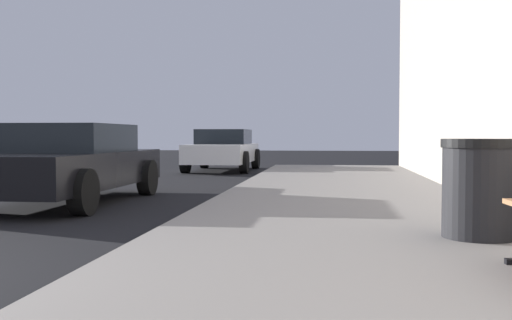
# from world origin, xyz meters

# --- Properties ---
(trash_bin) EXTENTS (0.69, 0.69, 0.90)m
(trash_bin) POSITION_xyz_m (5.10, 2.49, 0.61)
(trash_bin) COLOR black
(trash_bin) RESTS_ON sidewalk
(car_black) EXTENTS (2.05, 4.48, 1.27)m
(car_black) POSITION_xyz_m (-0.47, 6.04, 0.65)
(car_black) COLOR black
(car_black) RESTS_ON ground_plane
(car_white) EXTENTS (1.93, 4.12, 1.27)m
(car_white) POSITION_xyz_m (0.45, 15.13, 0.64)
(car_white) COLOR white
(car_white) RESTS_ON ground_plane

